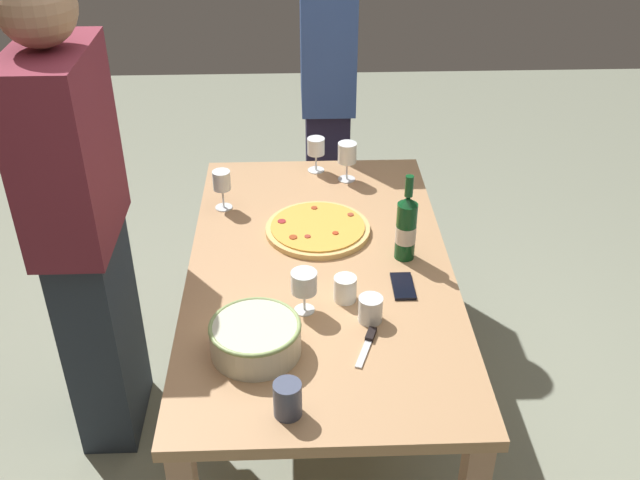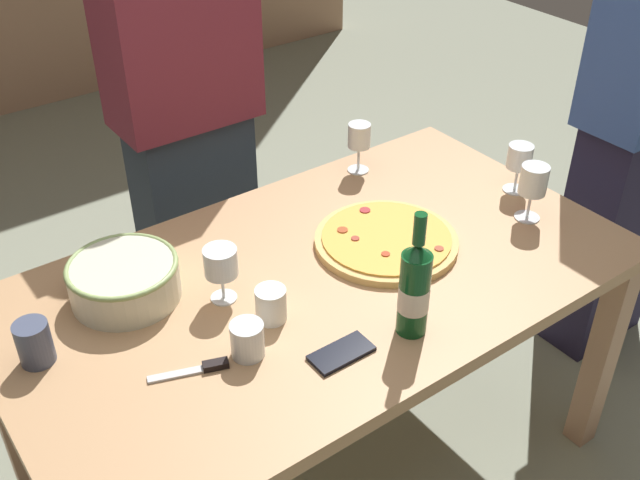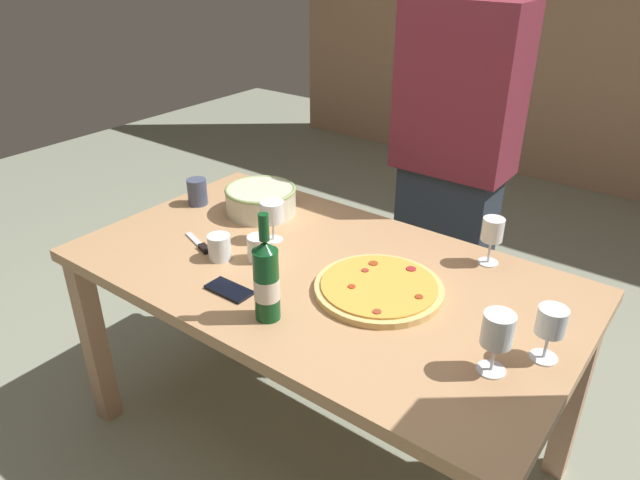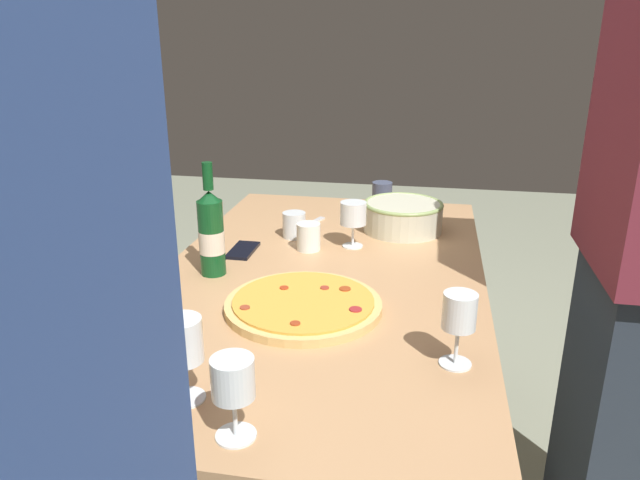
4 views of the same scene
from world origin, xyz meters
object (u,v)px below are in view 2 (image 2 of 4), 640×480
(cup_ceramic, at_px, (34,343))
(wine_glass_far_right, at_px, (533,183))
(wine_glass_by_bottle, at_px, (519,159))
(wine_glass_far_left, at_px, (359,138))
(cell_phone, at_px, (341,353))
(wine_glass_near_pizza, at_px, (221,263))
(cup_spare, at_px, (271,304))
(pizza_knife, at_px, (200,369))
(cup_amber, at_px, (247,340))
(pizza, at_px, (386,240))
(person_guest_left, at_px, (186,112))
(dining_table, at_px, (320,302))
(serving_bowl, at_px, (124,279))
(wine_bottle, at_px, (414,288))

(cup_ceramic, bearing_deg, wine_glass_far_right, -10.58)
(wine_glass_by_bottle, xyz_separation_m, wine_glass_far_left, (-0.30, 0.37, 0.01))
(wine_glass_far_left, bearing_deg, cup_ceramic, -167.18)
(wine_glass_far_right, bearing_deg, cell_phone, -170.08)
(wine_glass_near_pizza, height_order, cup_spare, wine_glass_near_pizza)
(wine_glass_far_left, relative_size, pizza_knife, 0.92)
(wine_glass_by_bottle, height_order, wine_glass_far_right, wine_glass_far_right)
(cup_amber, xyz_separation_m, cup_ceramic, (-0.38, 0.25, 0.01))
(wine_glass_far_left, xyz_separation_m, pizza_knife, (-0.82, -0.48, -0.10))
(pizza, relative_size, wine_glass_far_right, 2.33)
(pizza_knife, relative_size, person_guest_left, 0.10)
(wine_glass_near_pizza, bearing_deg, cell_phone, -71.36)
(wine_glass_near_pizza, relative_size, cup_spare, 1.72)
(dining_table, bearing_deg, cup_spare, -159.47)
(pizza, relative_size, wine_glass_far_left, 2.43)
(cup_spare, bearing_deg, serving_bowl, 131.03)
(serving_bowl, height_order, cell_phone, serving_bowl)
(cup_amber, bearing_deg, cell_phone, -37.05)
(wine_glass_by_bottle, distance_m, cup_spare, 0.91)
(dining_table, height_order, wine_glass_by_bottle, wine_glass_by_bottle)
(dining_table, height_order, wine_bottle, wine_bottle)
(wine_bottle, distance_m, cell_phone, 0.22)
(pizza, distance_m, cup_amber, 0.54)
(wine_glass_far_left, bearing_deg, wine_glass_far_right, -66.34)
(wine_glass_by_bottle, xyz_separation_m, cup_spare, (-0.90, -0.06, -0.06))
(pizza, bearing_deg, cell_phone, -143.07)
(serving_bowl, distance_m, person_guest_left, 0.77)
(cup_amber, xyz_separation_m, pizza_knife, (-0.11, 0.02, -0.04))
(cup_spare, distance_m, person_guest_left, 0.91)
(cup_amber, distance_m, cup_spare, 0.13)
(cup_spare, height_order, person_guest_left, person_guest_left)
(cup_ceramic, bearing_deg, serving_bowl, 20.35)
(cell_phone, relative_size, person_guest_left, 0.08)
(wine_glass_far_right, bearing_deg, wine_bottle, -164.51)
(wine_glass_near_pizza, height_order, person_guest_left, person_guest_left)
(dining_table, height_order, cup_amber, cup_amber)
(pizza_knife, bearing_deg, serving_bowl, 93.53)
(pizza, height_order, person_guest_left, person_guest_left)
(wine_glass_by_bottle, height_order, cup_ceramic, wine_glass_by_bottle)
(cup_amber, bearing_deg, pizza, 15.39)
(cup_amber, height_order, pizza_knife, cup_amber)
(serving_bowl, relative_size, wine_bottle, 0.85)
(cup_amber, bearing_deg, wine_glass_far_right, 0.56)
(wine_bottle, xyz_separation_m, wine_glass_far_left, (0.36, 0.65, -0.01))
(wine_glass_far_left, distance_m, cup_ceramic, 1.12)
(wine_bottle, bearing_deg, cell_phone, 171.15)
(pizza, xyz_separation_m, pizza_knife, (-0.63, -0.13, -0.01))
(cup_ceramic, bearing_deg, cup_amber, -33.56)
(pizza, relative_size, cup_amber, 4.60)
(pizza, height_order, wine_glass_by_bottle, wine_glass_by_bottle)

